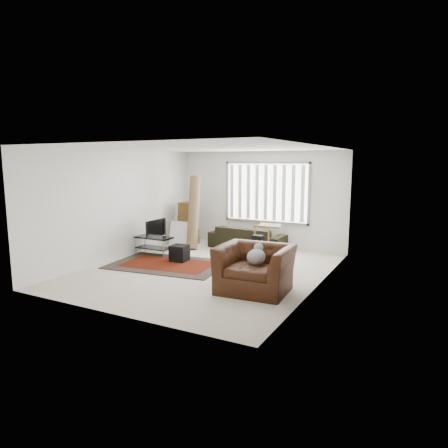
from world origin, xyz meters
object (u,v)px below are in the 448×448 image
(sofa, at_px, (247,234))
(armchair, at_px, (255,265))
(tv_stand, at_px, (154,242))
(side_chair, at_px, (258,242))
(moving_boxes, at_px, (188,225))

(sofa, bearing_deg, armchair, 118.80)
(tv_stand, relative_size, sofa, 0.46)
(sofa, bearing_deg, tv_stand, 48.00)
(side_chair, bearing_deg, moving_boxes, 165.43)
(side_chair, bearing_deg, armchair, -64.57)
(tv_stand, distance_m, side_chair, 2.72)
(tv_stand, bearing_deg, side_chair, 16.35)
(tv_stand, height_order, armchair, armchair)
(moving_boxes, bearing_deg, armchair, -41.46)
(tv_stand, distance_m, moving_boxes, 1.65)
(moving_boxes, bearing_deg, tv_stand, -89.74)
(sofa, xyz_separation_m, side_chair, (0.80, -1.11, 0.06))
(sofa, xyz_separation_m, armchair, (1.68, -3.32, 0.09))
(tv_stand, relative_size, moving_boxes, 0.79)
(tv_stand, height_order, moving_boxes, moving_boxes)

